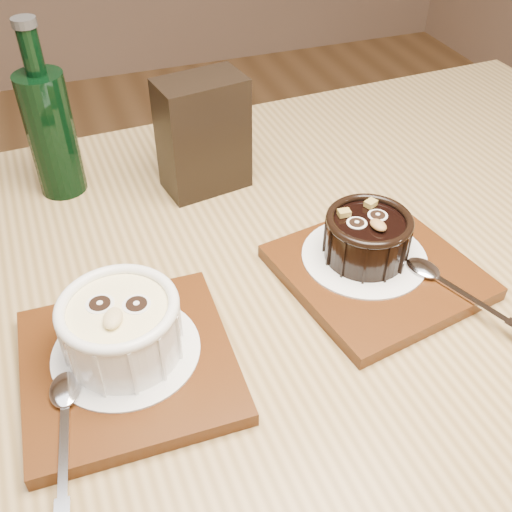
{
  "coord_description": "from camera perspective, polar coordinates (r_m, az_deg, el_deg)",
  "views": [
    {
      "loc": [
        0.05,
        -0.24,
        1.17
      ],
      "look_at": [
        0.19,
        0.15,
        0.81
      ],
      "focal_mm": 42.0,
      "sensor_mm": 36.0,
      "label": 1
    }
  ],
  "objects": [
    {
      "name": "green_bottle",
      "position": [
        0.75,
        -18.98,
        11.29
      ],
      "size": [
        0.06,
        0.06,
        0.21
      ],
      "color": "black",
      "rests_on": "table"
    },
    {
      "name": "condiment_stand",
      "position": [
        0.73,
        -5.06,
        11.38
      ],
      "size": [
        0.11,
        0.08,
        0.14
      ],
      "primitive_type": "cube",
      "rotation": [
        0.0,
        0.0,
        0.17
      ],
      "color": "black",
      "rests_on": "table"
    },
    {
      "name": "tray_left",
      "position": [
        0.54,
        -12.01,
        -10.11
      ],
      "size": [
        0.18,
        0.18,
        0.01
      ],
      "primitive_type": "cube",
      "rotation": [
        0.0,
        0.0,
        -0.02
      ],
      "color": "#51270D",
      "rests_on": "table"
    },
    {
      "name": "spoon_left",
      "position": [
        0.51,
        -17.81,
        -15.12
      ],
      "size": [
        0.04,
        0.14,
        0.01
      ],
      "primitive_type": null,
      "rotation": [
        0.0,
        0.0,
        -0.13
      ],
      "color": "silver",
      "rests_on": "tray_left"
    },
    {
      "name": "tray_right",
      "position": [
        0.63,
        11.45,
        -1.48
      ],
      "size": [
        0.21,
        0.21,
        0.01
      ],
      "primitive_type": "cube",
      "rotation": [
        0.0,
        0.0,
        0.18
      ],
      "color": "#51270D",
      "rests_on": "table"
    },
    {
      "name": "spoon_right",
      "position": [
        0.62,
        18.2,
        -2.72
      ],
      "size": [
        0.07,
        0.13,
        0.01
      ],
      "primitive_type": null,
      "rotation": [
        0.0,
        0.0,
        0.37
      ],
      "color": "silver",
      "rests_on": "tray_right"
    },
    {
      "name": "ramekin_dark",
      "position": [
        0.62,
        10.57,
        1.96
      ],
      "size": [
        0.09,
        0.09,
        0.05
      ],
      "rotation": [
        0.0,
        0.0,
        0.17
      ],
      "color": "black",
      "rests_on": "doily_right"
    },
    {
      "name": "ramekin_white",
      "position": [
        0.52,
        -12.74,
        -6.46
      ],
      "size": [
        0.1,
        0.1,
        0.06
      ],
      "rotation": [
        0.0,
        0.0,
        -0.36
      ],
      "color": "white",
      "rests_on": "doily_left"
    },
    {
      "name": "doily_left",
      "position": [
        0.54,
        -12.24,
        -8.81
      ],
      "size": [
        0.13,
        0.13,
        0.0
      ],
      "primitive_type": "cylinder",
      "color": "white",
      "rests_on": "tray_left"
    },
    {
      "name": "doily_right",
      "position": [
        0.63,
        10.26,
        -0.03
      ],
      "size": [
        0.13,
        0.13,
        0.0
      ],
      "primitive_type": "cylinder",
      "color": "white",
      "rests_on": "tray_right"
    },
    {
      "name": "table",
      "position": [
        0.67,
        1.94,
        -9.44
      ],
      "size": [
        1.24,
        0.85,
        0.75
      ],
      "rotation": [
        0.0,
        0.0,
        0.05
      ],
      "color": "olive",
      "rests_on": "ground"
    }
  ]
}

